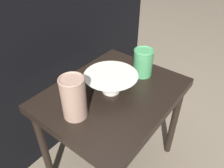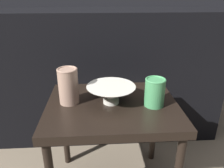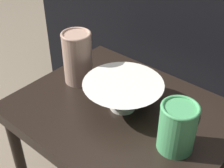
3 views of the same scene
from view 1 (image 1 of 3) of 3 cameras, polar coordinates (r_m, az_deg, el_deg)
The scene contains 6 objects.
ground_plane at distance 1.34m, azimuth 0.23°, elevation -19.76°, with size 8.00×8.00×0.00m, color #7F705B.
table at distance 0.99m, azimuth 0.29°, elevation -4.87°, with size 0.61×0.49×0.53m.
couch_backdrop at distance 1.38m, azimuth -20.21°, elevation 5.41°, with size 1.57×0.50×0.90m.
bowl at distance 0.92m, azimuth -0.29°, elevation 0.64°, with size 0.23×0.23×0.09m.
vase_textured_left at distance 0.79m, azimuth -10.01°, elevation -3.41°, with size 0.09×0.09×0.17m.
vase_colorful_right at distance 1.03m, azimuth 8.10°, elevation 5.71°, with size 0.09×0.09×0.13m.
Camera 1 is at (-0.59, -0.45, 1.12)m, focal length 35.00 mm.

